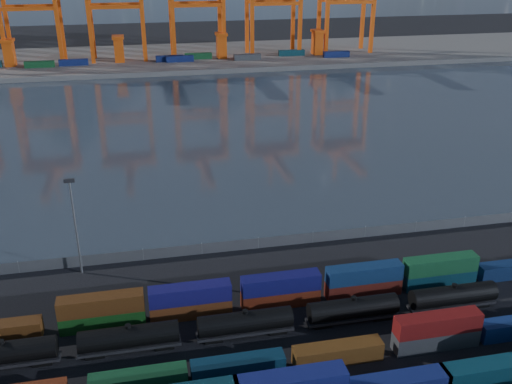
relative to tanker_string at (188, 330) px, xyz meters
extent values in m
plane|color=black|center=(14.65, -4.43, -2.07)|extent=(700.00, 700.00, 0.00)
plane|color=#303A45|center=(14.65, 100.57, -2.06)|extent=(700.00, 700.00, 0.00)
cube|color=#514F4C|center=(14.65, 205.57, -1.07)|extent=(700.00, 70.00, 2.00)
cube|color=navy|center=(10.11, -14.88, 2.10)|extent=(12.82, 2.61, 2.78)
cube|color=#0D3545|center=(35.44, -14.88, -0.68)|extent=(12.82, 2.61, 2.78)
cube|color=#124624|center=(-6.75, -7.57, -0.80)|extent=(11.70, 2.38, 2.53)
cube|color=#0B283D|center=(5.39, -7.57, -0.80)|extent=(11.70, 2.38, 2.53)
cube|color=#5A3412|center=(18.38, -7.57, -0.80)|extent=(11.70, 2.38, 2.53)
cube|color=#36383A|center=(32.06, -7.57, -0.80)|extent=(11.70, 2.38, 2.53)
cube|color=maroon|center=(32.06, -7.57, 1.73)|extent=(11.70, 2.38, 2.53)
cube|color=#114314|center=(-11.38, 6.04, -0.80)|extent=(11.72, 2.38, 2.54)
cube|color=#522C10|center=(-11.38, 6.04, 1.74)|extent=(11.72, 2.38, 2.54)
cube|color=#612E13|center=(0.94, 6.04, -0.80)|extent=(11.72, 2.38, 2.54)
cube|color=#15125A|center=(0.94, 6.04, 1.74)|extent=(11.72, 2.38, 2.54)
cube|color=maroon|center=(14.26, 6.04, -0.80)|extent=(11.72, 2.38, 2.54)
cube|color=#121156|center=(14.26, 6.04, 1.74)|extent=(11.72, 2.38, 2.54)
cube|color=#571911|center=(27.25, 6.04, -0.80)|extent=(11.72, 2.38, 2.54)
cube|color=navy|center=(27.25, 6.04, 1.74)|extent=(11.72, 2.38, 2.54)
cube|color=#0C3241|center=(39.84, 6.04, -0.80)|extent=(11.72, 2.38, 2.54)
cube|color=#16552E|center=(39.84, 6.04, 1.74)|extent=(11.72, 2.38, 2.54)
cube|color=#0F234C|center=(52.74, 6.04, -0.80)|extent=(11.72, 2.38, 2.54)
cylinder|color=black|center=(-23.25, 0.00, 0.22)|extent=(12.92, 2.88, 2.88)
cylinder|color=black|center=(-23.25, 0.00, 1.81)|extent=(0.79, 0.79, 0.50)
cube|color=black|center=(-23.25, 0.00, -1.37)|extent=(13.41, 1.99, 0.40)
cube|color=black|center=(-18.78, 0.00, -1.77)|extent=(2.48, 1.79, 0.60)
cylinder|color=black|center=(-7.75, 0.00, 0.22)|extent=(12.92, 2.88, 2.88)
cylinder|color=black|center=(-7.75, 0.00, 1.81)|extent=(0.79, 0.79, 0.50)
cube|color=black|center=(-7.75, 0.00, -1.37)|extent=(13.41, 1.99, 0.40)
cube|color=black|center=(-12.22, 0.00, -1.77)|extent=(2.48, 1.79, 0.60)
cube|color=black|center=(-3.28, 0.00, -1.77)|extent=(2.48, 1.79, 0.60)
cylinder|color=black|center=(7.75, 0.00, 0.22)|extent=(12.92, 2.88, 2.88)
cylinder|color=black|center=(7.75, 0.00, 1.81)|extent=(0.79, 0.79, 0.50)
cube|color=black|center=(7.75, 0.00, -1.37)|extent=(13.41, 1.99, 0.40)
cube|color=black|center=(3.28, 0.00, -1.77)|extent=(2.48, 1.79, 0.60)
cube|color=black|center=(12.22, 0.00, -1.77)|extent=(2.48, 1.79, 0.60)
cylinder|color=black|center=(23.25, 0.00, 0.22)|extent=(12.92, 2.88, 2.88)
cylinder|color=black|center=(23.25, 0.00, 1.81)|extent=(0.79, 0.79, 0.50)
cube|color=black|center=(23.25, 0.00, -1.37)|extent=(13.41, 1.99, 0.40)
cube|color=black|center=(18.78, 0.00, -1.77)|extent=(2.48, 1.79, 0.60)
cube|color=black|center=(27.72, 0.00, -1.77)|extent=(2.48, 1.79, 0.60)
cylinder|color=black|center=(38.75, 0.00, 0.22)|extent=(12.92, 2.88, 2.88)
cylinder|color=black|center=(38.75, 0.00, 1.81)|extent=(0.79, 0.79, 0.50)
cube|color=black|center=(38.75, 0.00, -1.37)|extent=(13.41, 1.99, 0.40)
cube|color=black|center=(34.28, 0.00, -1.77)|extent=(2.48, 1.79, 0.60)
cube|color=black|center=(43.22, 0.00, -1.77)|extent=(2.48, 1.79, 0.60)
cube|color=#595B5E|center=(14.65, 23.57, -1.07)|extent=(160.00, 0.06, 2.00)
cylinder|color=slate|center=(-25.35, 23.57, -0.97)|extent=(0.12, 0.12, 2.20)
cylinder|color=slate|center=(-15.35, 23.57, -0.97)|extent=(0.12, 0.12, 2.20)
cylinder|color=slate|center=(-5.35, 23.57, -0.97)|extent=(0.12, 0.12, 2.20)
cylinder|color=slate|center=(4.65, 23.57, -0.97)|extent=(0.12, 0.12, 2.20)
cylinder|color=slate|center=(14.65, 23.57, -0.97)|extent=(0.12, 0.12, 2.20)
cylinder|color=slate|center=(24.65, 23.57, -0.97)|extent=(0.12, 0.12, 2.20)
cylinder|color=slate|center=(34.65, 23.57, -0.97)|extent=(0.12, 0.12, 2.20)
cylinder|color=slate|center=(44.65, 23.57, -0.97)|extent=(0.12, 0.12, 2.20)
cylinder|color=slate|center=(54.65, 23.57, -0.97)|extent=(0.12, 0.12, 2.20)
cylinder|color=slate|center=(64.65, 23.57, -0.97)|extent=(0.12, 0.12, 2.20)
cylinder|color=slate|center=(-15.35, 21.57, 5.93)|extent=(0.36, 0.36, 16.00)
cube|color=black|center=(-15.35, 21.57, 14.23)|extent=(1.60, 0.40, 0.60)
cube|color=#E65210|center=(-56.46, 206.63, 20.65)|extent=(1.62, 1.62, 45.44)
cube|color=#E65210|center=(-34.24, 194.51, 20.65)|extent=(1.62, 1.62, 45.44)
cube|color=#E65210|center=(-34.24, 206.63, 20.65)|extent=(1.62, 1.62, 45.44)
cube|color=#E65210|center=(-45.35, 194.51, 22.92)|extent=(22.21, 1.41, 1.41)
cube|color=#E65210|center=(-45.35, 206.63, 22.92)|extent=(22.21, 1.41, 1.41)
cube|color=#E65210|center=(-21.46, 194.51, 20.65)|extent=(1.62, 1.62, 45.44)
cube|color=#E65210|center=(-21.46, 206.63, 20.65)|extent=(1.62, 1.62, 45.44)
cube|color=#E65210|center=(0.76, 194.51, 20.65)|extent=(1.62, 1.62, 45.44)
cube|color=#E65210|center=(0.76, 206.63, 20.65)|extent=(1.62, 1.62, 45.44)
cube|color=#E65210|center=(-10.35, 194.51, 22.92)|extent=(22.21, 1.41, 1.41)
cube|color=#E65210|center=(-10.35, 206.63, 22.92)|extent=(22.21, 1.41, 1.41)
cube|color=#E65210|center=(13.54, 194.51, 20.65)|extent=(1.62, 1.62, 45.44)
cube|color=#E65210|center=(13.54, 206.63, 20.65)|extent=(1.62, 1.62, 45.44)
cube|color=#E65210|center=(35.76, 194.51, 20.65)|extent=(1.62, 1.62, 45.44)
cube|color=#E65210|center=(35.76, 206.63, 20.65)|extent=(1.62, 1.62, 45.44)
cube|color=#E65210|center=(24.65, 194.51, 22.92)|extent=(22.21, 1.41, 1.41)
cube|color=#E65210|center=(24.65, 206.63, 22.92)|extent=(22.21, 1.41, 1.41)
cube|color=#E65210|center=(48.54, 194.51, 20.65)|extent=(1.62, 1.62, 45.44)
cube|color=#E65210|center=(48.54, 206.63, 20.65)|extent=(1.62, 1.62, 45.44)
cube|color=#E65210|center=(70.76, 194.51, 20.65)|extent=(1.62, 1.62, 45.44)
cube|color=#E65210|center=(70.76, 206.63, 20.65)|extent=(1.62, 1.62, 45.44)
cube|color=#E65210|center=(59.65, 194.51, 22.92)|extent=(22.21, 1.41, 1.41)
cube|color=#E65210|center=(59.65, 206.63, 22.92)|extent=(22.21, 1.41, 1.41)
cube|color=#E65210|center=(83.54, 194.51, 20.65)|extent=(1.62, 1.62, 45.44)
cube|color=#E65210|center=(83.54, 206.63, 20.65)|extent=(1.62, 1.62, 45.44)
cube|color=#E65210|center=(105.76, 194.51, 20.65)|extent=(1.62, 1.62, 45.44)
cube|color=#E65210|center=(105.76, 206.63, 20.65)|extent=(1.62, 1.62, 45.44)
cube|color=#E65210|center=(94.65, 194.51, 22.92)|extent=(22.21, 1.41, 1.41)
cube|color=#E65210|center=(94.65, 206.63, 22.92)|extent=(22.21, 1.41, 1.41)
cube|color=navy|center=(15.31, 190.25, 1.23)|extent=(12.00, 2.44, 2.60)
cube|color=navy|center=(85.99, 186.50, 1.23)|extent=(12.00, 2.44, 2.60)
cube|color=navy|center=(11.01, 191.65, 1.23)|extent=(12.00, 2.44, 2.60)
cube|color=#3F4244|center=(45.03, 188.27, 1.23)|extent=(12.00, 2.44, 2.60)
cube|color=#144C23|center=(-43.10, 189.77, 1.23)|extent=(12.00, 2.44, 2.60)
cube|color=navy|center=(-29.51, 191.10, 1.23)|extent=(12.00, 2.44, 2.60)
cube|color=#144C23|center=(23.99, 195.05, 1.23)|extent=(12.00, 2.44, 2.60)
cube|color=#0C3842|center=(67.06, 194.40, 1.23)|extent=(12.00, 2.44, 2.60)
cube|color=#E65210|center=(-55.35, 195.57, 4.93)|extent=(4.00, 6.00, 10.00)
cube|color=#E65210|center=(-55.35, 195.57, 10.43)|extent=(5.00, 7.00, 1.20)
cube|color=#E65210|center=(-10.35, 195.57, 4.93)|extent=(4.00, 6.00, 10.00)
cube|color=#E65210|center=(-10.35, 195.57, 10.43)|extent=(5.00, 7.00, 1.20)
cube|color=#E65210|center=(34.65, 195.57, 4.93)|extent=(4.00, 6.00, 10.00)
cube|color=#E65210|center=(34.65, 195.57, 10.43)|extent=(5.00, 7.00, 1.20)
cube|color=#E65210|center=(79.65, 195.57, 4.93)|extent=(4.00, 6.00, 10.00)
cube|color=#E65210|center=(79.65, 195.57, 10.43)|extent=(5.00, 7.00, 1.20)
camera|label=1|loc=(-4.02, -62.85, 47.37)|focal=40.00mm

